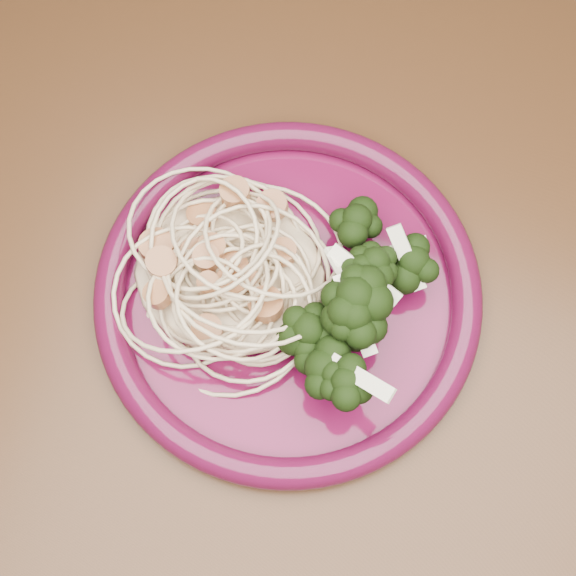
# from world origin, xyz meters

# --- Properties ---
(dining_table) EXTENTS (1.20, 0.80, 0.75)m
(dining_table) POSITION_xyz_m (0.00, 0.00, 0.65)
(dining_table) COLOR #472814
(dining_table) RESTS_ON ground
(dinner_plate) EXTENTS (0.28, 0.28, 0.02)m
(dinner_plate) POSITION_xyz_m (0.10, 0.04, 0.76)
(dinner_plate) COLOR #530A2C
(dinner_plate) RESTS_ON dining_table
(spaghetti_pile) EXTENTS (0.14, 0.12, 0.03)m
(spaghetti_pile) POSITION_xyz_m (0.06, 0.04, 0.77)
(spaghetti_pile) COLOR beige
(spaghetti_pile) RESTS_ON dinner_plate
(scallop_cluster) EXTENTS (0.12, 0.12, 0.04)m
(scallop_cluster) POSITION_xyz_m (0.06, 0.04, 0.81)
(scallop_cluster) COLOR #B37749
(scallop_cluster) RESTS_ON spaghetti_pile
(broccoli_pile) EXTENTS (0.09, 0.14, 0.05)m
(broccoli_pile) POSITION_xyz_m (0.16, 0.04, 0.78)
(broccoli_pile) COLOR black
(broccoli_pile) RESTS_ON dinner_plate
(onion_garnish) EXTENTS (0.06, 0.09, 0.05)m
(onion_garnish) POSITION_xyz_m (0.16, 0.04, 0.81)
(onion_garnish) COLOR white
(onion_garnish) RESTS_ON broccoli_pile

